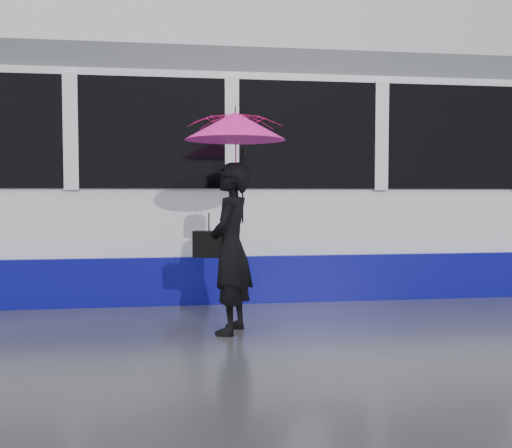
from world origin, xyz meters
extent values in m
plane|color=#2D2D33|center=(0.00, 0.00, 0.00)|extent=(90.00, 90.00, 0.00)
cube|color=#3F3D38|center=(0.00, 1.78, 0.01)|extent=(34.00, 0.07, 0.02)
cube|color=#3F3D38|center=(0.00, 3.22, 0.01)|extent=(34.00, 0.07, 0.02)
cube|color=white|center=(0.05, 2.50, 1.52)|extent=(24.00, 2.40, 2.95)
cube|color=#0B0B82|center=(0.05, 2.50, 0.31)|extent=(24.00, 2.56, 0.62)
cube|color=black|center=(0.05, 2.50, 2.20)|extent=(23.00, 2.48, 1.40)
cube|color=#505357|center=(0.05, 2.50, 3.17)|extent=(23.60, 2.20, 0.35)
imported|color=black|center=(-0.61, -0.27, 0.88)|extent=(0.62, 0.75, 1.75)
imported|color=#E7137B|center=(-0.56, -0.27, 1.85)|extent=(1.24, 1.25, 0.88)
cone|color=#E7137B|center=(-0.56, -0.27, 2.12)|extent=(1.33, 1.33, 0.28)
cylinder|color=black|center=(-0.56, -0.27, 2.28)|extent=(0.01, 0.01, 0.07)
cylinder|color=black|center=(-0.48, -0.25, 1.52)|extent=(0.02, 0.02, 0.77)
cube|color=black|center=(-0.83, -0.25, 0.92)|extent=(0.34, 0.24, 0.27)
cylinder|color=black|center=(-0.83, -0.25, 1.14)|extent=(0.01, 0.01, 0.18)
camera|label=1|loc=(-1.15, -6.07, 1.43)|focal=40.00mm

